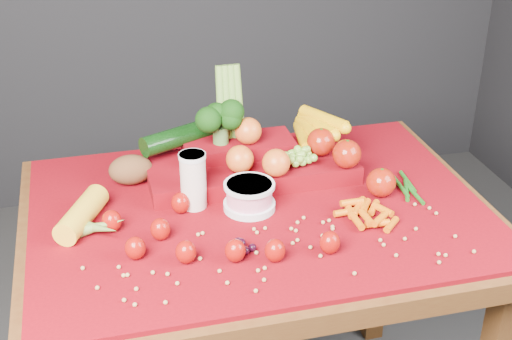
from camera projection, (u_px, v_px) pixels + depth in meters
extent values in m
cube|color=#3D1F0D|center=(258.00, 220.00, 1.70)|extent=(1.10, 0.80, 0.05)
cube|color=#3D1F0D|center=(68.00, 293.00, 2.05)|extent=(0.06, 0.06, 0.70)
cube|color=#3D1F0D|center=(379.00, 247.00, 2.26)|extent=(0.06, 0.06, 0.70)
cube|color=#6C030B|center=(258.00, 209.00, 1.68)|extent=(1.05, 0.75, 0.01)
cylinder|color=beige|center=(193.00, 180.00, 1.65)|extent=(0.06, 0.06, 0.14)
cylinder|color=silver|center=(192.00, 156.00, 1.62)|extent=(0.06, 0.06, 0.01)
cylinder|color=silver|center=(249.00, 205.00, 1.67)|extent=(0.12, 0.12, 0.02)
cylinder|color=#CD8297|center=(249.00, 193.00, 1.65)|extent=(0.11, 0.11, 0.05)
cylinder|color=silver|center=(249.00, 185.00, 1.64)|extent=(0.12, 0.12, 0.01)
ellipsoid|color=#941707|center=(160.00, 229.00, 1.55)|extent=(0.04, 0.04, 0.05)
cone|color=#124A0D|center=(160.00, 220.00, 1.53)|extent=(0.03, 0.03, 0.01)
ellipsoid|color=#941707|center=(135.00, 248.00, 1.48)|extent=(0.04, 0.04, 0.05)
cone|color=#124A0D|center=(134.00, 238.00, 1.47)|extent=(0.03, 0.03, 0.01)
ellipsoid|color=#941707|center=(186.00, 252.00, 1.47)|extent=(0.04, 0.04, 0.05)
cone|color=#124A0D|center=(185.00, 242.00, 1.46)|extent=(0.03, 0.03, 0.01)
ellipsoid|color=#941707|center=(235.00, 251.00, 1.47)|extent=(0.04, 0.04, 0.05)
cone|color=#124A0D|center=(235.00, 241.00, 1.46)|extent=(0.03, 0.03, 0.01)
ellipsoid|color=#941707|center=(275.00, 250.00, 1.47)|extent=(0.04, 0.04, 0.05)
cone|color=#124A0D|center=(275.00, 241.00, 1.46)|extent=(0.03, 0.03, 0.01)
ellipsoid|color=#941707|center=(330.00, 243.00, 1.50)|extent=(0.04, 0.04, 0.05)
cone|color=#124A0D|center=(330.00, 233.00, 1.49)|extent=(0.03, 0.03, 0.01)
ellipsoid|color=#941707|center=(181.00, 203.00, 1.64)|extent=(0.04, 0.04, 0.05)
cone|color=#124A0D|center=(180.00, 194.00, 1.63)|extent=(0.03, 0.03, 0.01)
ellipsoid|color=#941707|center=(112.00, 221.00, 1.58)|extent=(0.04, 0.04, 0.05)
cone|color=#124A0D|center=(111.00, 211.00, 1.56)|extent=(0.03, 0.03, 0.01)
cylinder|color=gold|center=(82.00, 214.00, 1.60)|extent=(0.13, 0.19, 0.06)
ellipsoid|color=#502E1A|center=(131.00, 170.00, 1.76)|extent=(0.11, 0.08, 0.07)
cube|color=#6C030B|center=(251.00, 169.00, 1.80)|extent=(0.52, 0.22, 0.04)
cube|color=#6C030B|center=(239.00, 147.00, 1.82)|extent=(0.28, 0.12, 0.03)
sphere|color=maroon|center=(347.00, 154.00, 1.74)|extent=(0.07, 0.07, 0.07)
sphere|color=maroon|center=(381.00, 182.00, 1.71)|extent=(0.07, 0.07, 0.07)
sphere|color=maroon|center=(321.00, 142.00, 1.80)|extent=(0.07, 0.07, 0.07)
sphere|color=#B83A18|center=(240.00, 159.00, 1.72)|extent=(0.07, 0.07, 0.07)
sphere|color=#B83A18|center=(276.00, 163.00, 1.71)|extent=(0.07, 0.07, 0.07)
sphere|color=#B83A18|center=(248.00, 131.00, 1.78)|extent=(0.07, 0.07, 0.07)
cylinder|color=#ECAB00|center=(303.00, 136.00, 1.88)|extent=(0.06, 0.16, 0.04)
cylinder|color=#ECAB00|center=(311.00, 131.00, 1.87)|extent=(0.04, 0.16, 0.04)
cylinder|color=#ECAB00|center=(318.00, 125.00, 1.87)|extent=(0.07, 0.16, 0.04)
cylinder|color=#ECAB00|center=(324.00, 119.00, 1.87)|extent=(0.10, 0.16, 0.04)
cylinder|color=#3F662D|center=(221.00, 135.00, 1.79)|extent=(0.04, 0.04, 0.04)
cylinder|color=olive|center=(221.00, 109.00, 1.80)|extent=(0.03, 0.06, 0.22)
cylinder|color=olive|center=(227.00, 108.00, 1.81)|extent=(0.02, 0.06, 0.22)
cylinder|color=olive|center=(233.00, 108.00, 1.81)|extent=(0.02, 0.06, 0.22)
cylinder|color=olive|center=(239.00, 107.00, 1.81)|extent=(0.03, 0.06, 0.22)
cylinder|color=black|center=(182.00, 136.00, 1.81)|extent=(0.22, 0.14, 0.05)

